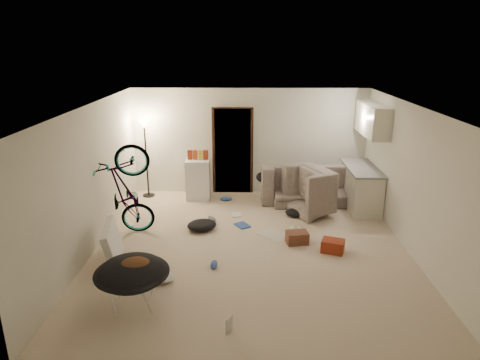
{
  "coord_description": "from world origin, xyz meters",
  "views": [
    {
      "loc": [
        -0.11,
        -6.91,
        3.5
      ],
      "look_at": [
        -0.2,
        0.6,
        1.07
      ],
      "focal_mm": 32.0,
      "sensor_mm": 36.0,
      "label": 1
    }
  ],
  "objects_px": {
    "kitchen_counter": "(360,188)",
    "armchair": "(323,194)",
    "sofa": "(309,186)",
    "juicer": "(295,231)",
    "mini_fridge": "(198,179)",
    "tv_box": "(113,243)",
    "drink_case_a": "(297,238)",
    "floor_lamp": "(145,142)",
    "drink_case_b": "(333,246)",
    "saucer_chair": "(132,279)",
    "bicycle": "(128,211)"
  },
  "relations": [
    {
      "from": "mini_fridge",
      "to": "drink_case_a",
      "type": "relative_size",
      "value": 2.43
    },
    {
      "from": "bicycle",
      "to": "juicer",
      "type": "height_order",
      "value": "bicycle"
    },
    {
      "from": "bicycle",
      "to": "tv_box",
      "type": "height_order",
      "value": "bicycle"
    },
    {
      "from": "kitchen_counter",
      "to": "armchair",
      "type": "relative_size",
      "value": 1.35
    },
    {
      "from": "armchair",
      "to": "drink_case_a",
      "type": "height_order",
      "value": "armchair"
    },
    {
      "from": "floor_lamp",
      "to": "drink_case_b",
      "type": "height_order",
      "value": "floor_lamp"
    },
    {
      "from": "armchair",
      "to": "tv_box",
      "type": "bearing_deg",
      "value": 96.41
    },
    {
      "from": "kitchen_counter",
      "to": "drink_case_a",
      "type": "height_order",
      "value": "kitchen_counter"
    },
    {
      "from": "floor_lamp",
      "to": "tv_box",
      "type": "height_order",
      "value": "floor_lamp"
    },
    {
      "from": "sofa",
      "to": "juicer",
      "type": "bearing_deg",
      "value": 72.51
    },
    {
      "from": "bicycle",
      "to": "drink_case_a",
      "type": "xyz_separation_m",
      "value": [
        3.15,
        -0.32,
        -0.37
      ]
    },
    {
      "from": "sofa",
      "to": "bicycle",
      "type": "bearing_deg",
      "value": 25.69
    },
    {
      "from": "saucer_chair",
      "to": "drink_case_a",
      "type": "height_order",
      "value": "saucer_chair"
    },
    {
      "from": "saucer_chair",
      "to": "tv_box",
      "type": "relative_size",
      "value": 1.06
    },
    {
      "from": "kitchen_counter",
      "to": "juicer",
      "type": "relative_size",
      "value": 5.86
    },
    {
      "from": "kitchen_counter",
      "to": "bicycle",
      "type": "bearing_deg",
      "value": -162.27
    },
    {
      "from": "drink_case_b",
      "to": "saucer_chair",
      "type": "bearing_deg",
      "value": -131.47
    },
    {
      "from": "armchair",
      "to": "sofa",
      "type": "bearing_deg",
      "value": -7.09
    },
    {
      "from": "armchair",
      "to": "kitchen_counter",
      "type": "bearing_deg",
      "value": -101.06
    },
    {
      "from": "sofa",
      "to": "drink_case_a",
      "type": "bearing_deg",
      "value": 74.51
    },
    {
      "from": "mini_fridge",
      "to": "drink_case_b",
      "type": "distance_m",
      "value": 3.79
    },
    {
      "from": "sofa",
      "to": "armchair",
      "type": "height_order",
      "value": "armchair"
    },
    {
      "from": "bicycle",
      "to": "drink_case_a",
      "type": "height_order",
      "value": "bicycle"
    },
    {
      "from": "floor_lamp",
      "to": "drink_case_b",
      "type": "distance_m",
      "value": 4.9
    },
    {
      "from": "kitchen_counter",
      "to": "armchair",
      "type": "xyz_separation_m",
      "value": [
        -0.85,
        -0.2,
        -0.08
      ]
    },
    {
      "from": "tv_box",
      "to": "drink_case_a",
      "type": "height_order",
      "value": "tv_box"
    },
    {
      "from": "bicycle",
      "to": "drink_case_b",
      "type": "height_order",
      "value": "bicycle"
    },
    {
      "from": "tv_box",
      "to": "juicer",
      "type": "height_order",
      "value": "tv_box"
    },
    {
      "from": "kitchen_counter",
      "to": "floor_lamp",
      "type": "bearing_deg",
      "value": 172.34
    },
    {
      "from": "tv_box",
      "to": "juicer",
      "type": "distance_m",
      "value": 3.29
    },
    {
      "from": "sofa",
      "to": "tv_box",
      "type": "relative_size",
      "value": 2.33
    },
    {
      "from": "mini_fridge",
      "to": "drink_case_b",
      "type": "relative_size",
      "value": 2.45
    },
    {
      "from": "bicycle",
      "to": "juicer",
      "type": "distance_m",
      "value": 3.16
    },
    {
      "from": "mini_fridge",
      "to": "drink_case_b",
      "type": "xyz_separation_m",
      "value": [
        2.63,
        -2.71,
        -0.35
      ]
    },
    {
      "from": "drink_case_b",
      "to": "drink_case_a",
      "type": "bearing_deg",
      "value": 170.66
    },
    {
      "from": "mini_fridge",
      "to": "tv_box",
      "type": "relative_size",
      "value": 0.97
    },
    {
      "from": "armchair",
      "to": "bicycle",
      "type": "xyz_separation_m",
      "value": [
        -3.88,
        -1.31,
        0.12
      ]
    },
    {
      "from": "mini_fridge",
      "to": "juicer",
      "type": "xyz_separation_m",
      "value": [
        2.04,
        -2.1,
        -0.36
      ]
    },
    {
      "from": "sofa",
      "to": "mini_fridge",
      "type": "distance_m",
      "value": 2.58
    },
    {
      "from": "mini_fridge",
      "to": "kitchen_counter",
      "type": "bearing_deg",
      "value": -10.21
    },
    {
      "from": "kitchen_counter",
      "to": "mini_fridge",
      "type": "bearing_deg",
      "value": 171.38
    },
    {
      "from": "sofa",
      "to": "drink_case_b",
      "type": "height_order",
      "value": "sofa"
    },
    {
      "from": "floor_lamp",
      "to": "drink_case_a",
      "type": "relative_size",
      "value": 4.74
    },
    {
      "from": "mini_fridge",
      "to": "tv_box",
      "type": "height_order",
      "value": "mini_fridge"
    },
    {
      "from": "saucer_chair",
      "to": "drink_case_a",
      "type": "xyz_separation_m",
      "value": [
        2.48,
        1.99,
        -0.32
      ]
    },
    {
      "from": "bicycle",
      "to": "mini_fridge",
      "type": "height_order",
      "value": "bicycle"
    },
    {
      "from": "drink_case_a",
      "to": "tv_box",
      "type": "bearing_deg",
      "value": -176.9
    },
    {
      "from": "juicer",
      "to": "mini_fridge",
      "type": "bearing_deg",
      "value": 134.15
    },
    {
      "from": "mini_fridge",
      "to": "tv_box",
      "type": "xyz_separation_m",
      "value": [
        -1.1,
        -3.08,
        -0.15
      ]
    },
    {
      "from": "sofa",
      "to": "saucer_chair",
      "type": "height_order",
      "value": "saucer_chair"
    }
  ]
}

